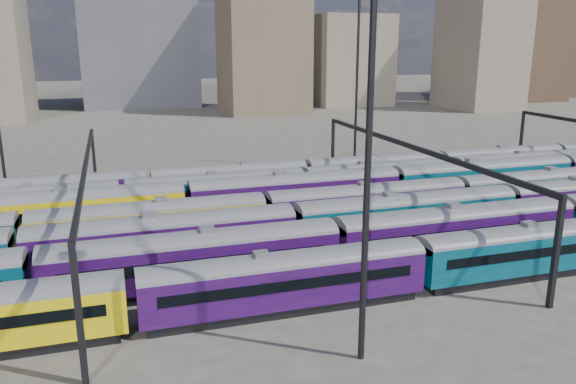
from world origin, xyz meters
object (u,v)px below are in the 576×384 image
object	(u,v)px
rake_1	(456,226)
mast_2	(370,115)
rake_0	(419,258)
rake_2	(165,235)

from	to	relation	value
rake_1	mast_2	size ratio (longest dim) A/B	5.91
rake_1	mast_2	xyz separation A→B (m)	(-14.08, -12.00, 11.17)
rake_0	rake_2	bearing A→B (deg)	149.45
rake_1	rake_2	world-z (taller)	rake_1
rake_1	rake_2	xyz separation A→B (m)	(-23.38, 5.00, -0.02)
rake_0	rake_2	size ratio (longest dim) A/B	1.11
rake_0	rake_1	bearing A→B (deg)	37.81
rake_1	mast_2	bearing A→B (deg)	-139.56
rake_0	rake_1	xyz separation A→B (m)	(6.44, 5.00, 0.23)
rake_2	mast_2	distance (m)	22.38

